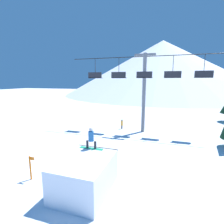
{
  "coord_description": "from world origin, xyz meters",
  "views": [
    {
      "loc": [
        3.64,
        -7.41,
        6.18
      ],
      "look_at": [
        -0.57,
        5.54,
        3.72
      ],
      "focal_mm": 28.0,
      "sensor_mm": 36.0,
      "label": 1
    }
  ],
  "objects": [
    {
      "name": "chairlift",
      "position": [
        0.82,
        13.43,
        5.73
      ],
      "size": [
        18.21,
        0.44,
        9.3
      ],
      "color": "slate",
      "rests_on": "ground_plane"
    },
    {
      "name": "ground_plane",
      "position": [
        0.0,
        0.0,
        0.0
      ],
      "size": [
        220.0,
        220.0,
        0.0
      ],
      "primitive_type": "plane",
      "color": "white"
    },
    {
      "name": "snow_ramp",
      "position": [
        -0.57,
        0.69,
        0.96
      ],
      "size": [
        2.7,
        3.71,
        1.92
      ],
      "color": "white",
      "rests_on": "ground_plane"
    },
    {
      "name": "distant_skier",
      "position": [
        -1.94,
        13.9,
        0.67
      ],
      "size": [
        0.24,
        0.24,
        1.23
      ],
      "color": "black",
      "rests_on": "ground_plane"
    },
    {
      "name": "trail_marker",
      "position": [
        -4.36,
        0.66,
        0.83
      ],
      "size": [
        0.41,
        0.1,
        1.56
      ],
      "color": "orange",
      "rests_on": "ground_plane"
    },
    {
      "name": "mountain_ridge",
      "position": [
        0.0,
        76.6,
        11.83
      ],
      "size": [
        85.79,
        85.79,
        23.67
      ],
      "color": "silver",
      "rests_on": "ground_plane"
    },
    {
      "name": "snowboarder",
      "position": [
        -0.86,
        2.16,
        2.61
      ],
      "size": [
        1.55,
        0.34,
        1.38
      ],
      "color": "#1E9E6B",
      "rests_on": "snow_ramp"
    }
  ]
}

